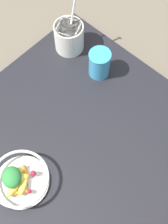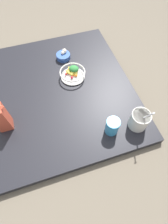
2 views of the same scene
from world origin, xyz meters
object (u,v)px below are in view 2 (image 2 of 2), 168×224
yogurt_tub (139,120)px  garlic_bowl (63,56)px  drinking_cup (112,126)px  fruit_bowl (73,73)px

yogurt_tub → garlic_bowl: (0.30, -0.75, -0.04)m
yogurt_tub → garlic_bowl: 0.81m
yogurt_tub → drinking_cup: 0.18m
fruit_bowl → yogurt_tub: yogurt_tub is taller
fruit_bowl → garlic_bowl: bearing=-86.0°
fruit_bowl → drinking_cup: 0.53m
fruit_bowl → drinking_cup: size_ratio=1.65×
yogurt_tub → drinking_cup: bearing=-4.0°
fruit_bowl → drinking_cup: bearing=101.8°
fruit_bowl → yogurt_tub: size_ratio=0.84×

